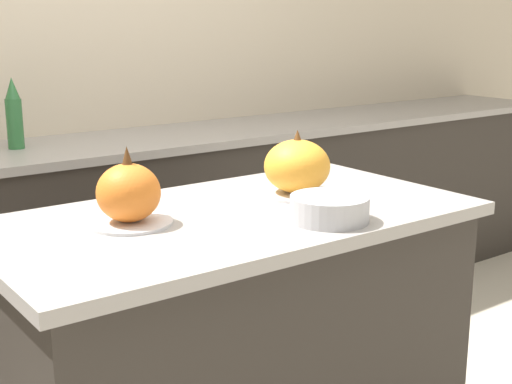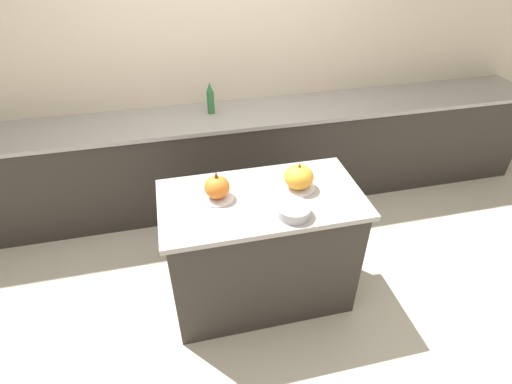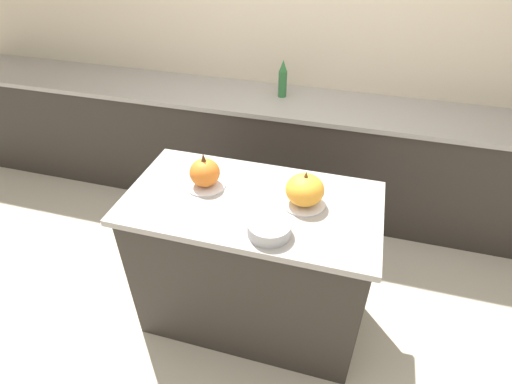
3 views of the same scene
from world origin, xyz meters
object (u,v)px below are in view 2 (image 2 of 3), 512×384
(pumpkin_cake_left, at_px, (217,188))
(pumpkin_cake_right, at_px, (299,178))
(bottle_tall, at_px, (210,99))
(mixing_bowl, at_px, (294,211))

(pumpkin_cake_left, relative_size, pumpkin_cake_right, 0.97)
(pumpkin_cake_right, bearing_deg, bottle_tall, 107.38)
(mixing_bowl, bearing_deg, pumpkin_cake_left, 146.69)
(pumpkin_cake_right, xyz_separation_m, mixing_bowl, (-0.11, -0.26, -0.05))
(pumpkin_cake_left, xyz_separation_m, pumpkin_cake_right, (0.53, -0.01, 0.01))
(pumpkin_cake_right, distance_m, mixing_bowl, 0.29)
(pumpkin_cake_left, bearing_deg, pumpkin_cake_right, -1.28)
(pumpkin_cake_left, xyz_separation_m, mixing_bowl, (0.42, -0.27, -0.04))
(pumpkin_cake_right, height_order, mixing_bowl, pumpkin_cake_right)
(pumpkin_cake_left, height_order, pumpkin_cake_right, pumpkin_cake_left)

